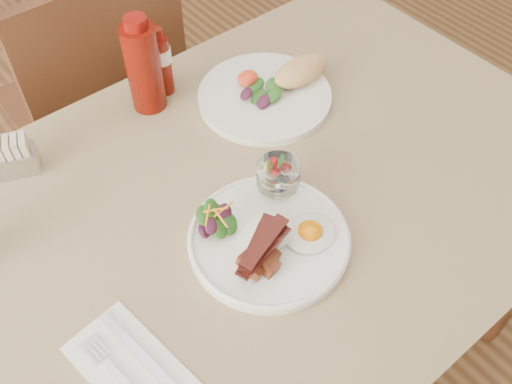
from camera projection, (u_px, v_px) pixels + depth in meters
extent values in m
plane|color=#4F311B|center=(255.00, 361.00, 1.63)|extent=(5.00, 5.00, 0.00)
cylinder|color=#57321B|center=(327.00, 113.00, 1.78)|extent=(0.06, 0.06, 0.71)
cube|color=#57321B|center=(254.00, 202.00, 1.07)|extent=(1.30, 0.85, 0.04)
cube|color=#947F5A|center=(254.00, 195.00, 1.06)|extent=(1.33, 0.88, 0.00)
cylinder|color=#57321B|center=(84.00, 222.00, 1.67)|extent=(0.04, 0.04, 0.45)
cylinder|color=#57321B|center=(186.00, 165.00, 1.81)|extent=(0.04, 0.04, 0.45)
cylinder|color=#57321B|center=(31.00, 153.00, 1.85)|extent=(0.04, 0.04, 0.45)
cylinder|color=#57321B|center=(127.00, 106.00, 1.99)|extent=(0.04, 0.04, 0.45)
cube|color=#57321B|center=(91.00, 102.00, 1.65)|extent=(0.42, 0.42, 0.03)
cube|color=#57321B|center=(110.00, 71.00, 1.37)|extent=(0.42, 0.03, 0.46)
cylinder|color=white|center=(269.00, 240.00, 0.98)|extent=(0.28, 0.28, 0.02)
ellipsoid|color=white|center=(310.00, 233.00, 0.97)|extent=(0.10, 0.09, 0.01)
ellipsoid|color=orange|center=(310.00, 231.00, 0.97)|extent=(0.04, 0.04, 0.03)
ellipsoid|color=white|center=(269.00, 230.00, 0.98)|extent=(0.10, 0.09, 0.01)
ellipsoid|color=orange|center=(269.00, 228.00, 0.97)|extent=(0.04, 0.04, 0.03)
cube|color=maroon|center=(254.00, 257.00, 0.93)|extent=(0.03, 0.03, 0.02)
cube|color=maroon|center=(270.00, 257.00, 0.93)|extent=(0.03, 0.03, 0.03)
cube|color=maroon|center=(256.00, 271.00, 0.92)|extent=(0.02, 0.02, 0.02)
cube|color=maroon|center=(266.00, 246.00, 0.95)|extent=(0.03, 0.03, 0.02)
cube|color=maroon|center=(269.00, 267.00, 0.92)|extent=(0.03, 0.03, 0.03)
cube|color=maroon|center=(245.00, 260.00, 0.93)|extent=(0.02, 0.02, 0.02)
cube|color=maroon|center=(264.00, 249.00, 0.92)|extent=(0.03, 0.03, 0.02)
cube|color=maroon|center=(259.00, 256.00, 0.92)|extent=(0.02, 0.02, 0.02)
cube|color=#54130E|center=(259.00, 250.00, 0.92)|extent=(0.11, 0.06, 0.01)
cube|color=#54130E|center=(265.00, 249.00, 0.91)|extent=(0.11, 0.05, 0.01)
cube|color=#54130E|center=(258.00, 243.00, 0.91)|extent=(0.11, 0.07, 0.01)
cube|color=#54130E|center=(264.00, 242.00, 0.91)|extent=(0.11, 0.05, 0.01)
ellipsoid|color=#194312|center=(217.00, 226.00, 0.98)|extent=(0.05, 0.05, 0.01)
ellipsoid|color=#194312|center=(217.00, 214.00, 0.99)|extent=(0.05, 0.04, 0.01)
ellipsoid|color=#3C132A|center=(205.00, 229.00, 0.97)|extent=(0.04, 0.04, 0.01)
ellipsoid|color=#194312|center=(229.00, 224.00, 0.97)|extent=(0.05, 0.04, 0.01)
ellipsoid|color=#194312|center=(220.00, 229.00, 0.96)|extent=(0.05, 0.04, 0.01)
ellipsoid|color=#3C132A|center=(225.00, 212.00, 0.98)|extent=(0.04, 0.04, 0.01)
ellipsoid|color=#194312|center=(204.00, 215.00, 0.97)|extent=(0.05, 0.04, 0.01)
ellipsoid|color=#194312|center=(211.00, 207.00, 0.98)|extent=(0.04, 0.04, 0.01)
ellipsoid|color=#3C132A|center=(211.00, 226.00, 0.95)|extent=(0.04, 0.03, 0.01)
cylinder|color=orange|center=(216.00, 210.00, 0.96)|extent=(0.04, 0.02, 0.01)
cylinder|color=orange|center=(208.00, 215.00, 0.95)|extent=(0.03, 0.03, 0.01)
cylinder|color=orange|center=(223.00, 209.00, 0.96)|extent=(0.04, 0.01, 0.01)
cylinder|color=orange|center=(221.00, 218.00, 0.95)|extent=(0.01, 0.04, 0.01)
cylinder|color=white|center=(278.00, 189.00, 1.04)|extent=(0.04, 0.04, 0.01)
cylinder|color=white|center=(278.00, 185.00, 1.03)|extent=(0.02, 0.02, 0.01)
cylinder|color=white|center=(278.00, 175.00, 1.01)|extent=(0.08, 0.08, 0.04)
cylinder|color=beige|center=(271.00, 179.00, 1.01)|extent=(0.02, 0.02, 0.01)
cylinder|color=beige|center=(285.00, 174.00, 1.01)|extent=(0.02, 0.02, 0.01)
cylinder|color=beige|center=(273.00, 171.00, 1.01)|extent=(0.02, 0.02, 0.01)
cylinder|color=#79AF35|center=(271.00, 170.00, 1.00)|extent=(0.03, 0.03, 0.01)
cone|color=red|center=(287.00, 168.00, 0.99)|extent=(0.02, 0.02, 0.02)
cone|color=red|center=(275.00, 172.00, 0.98)|extent=(0.02, 0.02, 0.02)
cone|color=red|center=(275.00, 161.00, 0.99)|extent=(0.02, 0.02, 0.02)
ellipsoid|color=#2C7C32|center=(280.00, 161.00, 0.98)|extent=(0.02, 0.01, 0.00)
ellipsoid|color=#2C7C32|center=(282.00, 158.00, 0.99)|extent=(0.02, 0.01, 0.00)
cylinder|color=white|center=(265.00, 97.00, 1.22)|extent=(0.28, 0.28, 0.02)
ellipsoid|color=#194312|center=(259.00, 97.00, 1.19)|extent=(0.05, 0.04, 0.01)
ellipsoid|color=#194312|center=(256.00, 85.00, 1.21)|extent=(0.05, 0.04, 0.01)
ellipsoid|color=#3C132A|center=(264.00, 102.00, 1.18)|extent=(0.04, 0.04, 0.01)
ellipsoid|color=#194312|center=(274.00, 94.00, 1.18)|extent=(0.05, 0.04, 0.01)
ellipsoid|color=#194312|center=(272.00, 84.00, 1.20)|extent=(0.04, 0.03, 0.01)
ellipsoid|color=#3C132A|center=(246.00, 94.00, 1.18)|extent=(0.04, 0.03, 0.01)
ellipsoid|color=red|center=(248.00, 80.00, 1.22)|extent=(0.05, 0.04, 0.03)
ellipsoid|color=tan|center=(301.00, 70.00, 1.22)|extent=(0.15, 0.10, 0.05)
cylinder|color=#5E0C05|center=(144.00, 68.00, 1.14)|extent=(0.08, 0.08, 0.19)
cylinder|color=#730B06|center=(135.00, 23.00, 1.06)|extent=(0.05, 0.05, 0.02)
cylinder|color=#5E0C05|center=(162.00, 66.00, 1.19)|extent=(0.04, 0.04, 0.13)
cylinder|color=white|center=(160.00, 55.00, 1.17)|extent=(0.05, 0.05, 0.03)
cylinder|color=#730B06|center=(157.00, 34.00, 1.13)|extent=(0.02, 0.02, 0.02)
cube|color=#B9B9BE|center=(15.00, 162.00, 1.07)|extent=(0.10, 0.08, 0.05)
cube|color=tan|center=(1.00, 153.00, 1.05)|extent=(0.03, 0.04, 0.05)
cube|color=tan|center=(9.00, 151.00, 1.05)|extent=(0.03, 0.04, 0.05)
cube|color=tan|center=(18.00, 149.00, 1.05)|extent=(0.03, 0.04, 0.05)
cube|color=tan|center=(26.00, 148.00, 1.06)|extent=(0.03, 0.04, 0.05)
cube|color=white|center=(131.00, 368.00, 0.84)|extent=(0.14, 0.22, 0.00)
cube|color=#B9B9BE|center=(142.00, 356.00, 0.85)|extent=(0.04, 0.19, 0.00)
cube|color=#B9B9BE|center=(88.00, 355.00, 0.85)|extent=(0.01, 0.05, 0.00)
cube|color=#B9B9BE|center=(92.00, 351.00, 0.85)|extent=(0.01, 0.05, 0.00)
cube|color=#B9B9BE|center=(97.00, 347.00, 0.86)|extent=(0.01, 0.05, 0.00)
cube|color=#B9B9BE|center=(101.00, 344.00, 0.86)|extent=(0.01, 0.05, 0.00)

